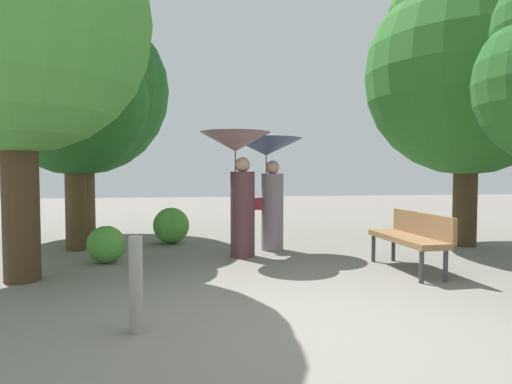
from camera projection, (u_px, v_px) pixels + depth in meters
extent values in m
plane|color=slate|center=(318.00, 325.00, 4.03)|extent=(40.00, 40.00, 0.00)
cylinder|color=#563338|center=(243.00, 214.00, 7.23)|extent=(0.40, 0.40, 1.42)
sphere|color=tan|center=(243.00, 165.00, 7.19)|extent=(0.25, 0.25, 0.25)
cylinder|color=#333338|center=(235.00, 176.00, 7.17)|extent=(0.02, 0.02, 0.82)
cone|color=gray|center=(235.00, 142.00, 7.14)|extent=(1.16, 1.16, 0.32)
cube|color=maroon|center=(258.00, 204.00, 7.30)|extent=(0.14, 0.10, 0.20)
cylinder|color=gray|center=(272.00, 212.00, 7.84)|extent=(0.39, 0.39, 1.38)
sphere|color=tan|center=(273.00, 167.00, 7.80)|extent=(0.25, 0.25, 0.25)
cylinder|color=#333338|center=(266.00, 178.00, 7.77)|extent=(0.02, 0.02, 0.80)
cone|color=#38476B|center=(266.00, 147.00, 7.75)|extent=(1.29, 1.29, 0.31)
cube|color=#333342|center=(259.00, 203.00, 7.76)|extent=(0.14, 0.10, 0.20)
cylinder|color=#38383D|center=(373.00, 248.00, 6.84)|extent=(0.06, 0.06, 0.44)
cylinder|color=#38383D|center=(393.00, 247.00, 6.91)|extent=(0.06, 0.06, 0.44)
cylinder|color=#38383D|center=(422.00, 266.00, 5.53)|extent=(0.06, 0.06, 0.44)
cylinder|color=#38383D|center=(446.00, 265.00, 5.60)|extent=(0.06, 0.06, 0.44)
cube|color=olive|center=(406.00, 239.00, 6.21)|extent=(0.50, 1.52, 0.08)
cube|color=olive|center=(422.00, 225.00, 6.24)|extent=(0.12, 1.50, 0.35)
cylinder|color=#42301E|center=(18.00, 108.00, 5.55)|extent=(0.45, 0.45, 4.46)
sphere|color=#4C9338|center=(16.00, 19.00, 5.50)|extent=(3.38, 3.38, 3.38)
cylinder|color=#4C3823|center=(75.00, 151.00, 7.78)|extent=(0.36, 0.36, 3.57)
sphere|color=#235B23|center=(74.00, 100.00, 7.74)|extent=(2.65, 2.65, 2.65)
sphere|color=#235B23|center=(73.00, 60.00, 7.71)|extent=(2.12, 2.12, 2.12)
cylinder|color=#42301E|center=(466.00, 132.00, 8.23)|extent=(0.43, 0.43, 4.33)
sphere|color=#2D6B28|center=(468.00, 74.00, 8.18)|extent=(3.80, 3.80, 3.80)
sphere|color=#2D6B28|center=(469.00, 27.00, 8.13)|extent=(3.04, 3.04, 3.04)
cylinder|color=brown|center=(84.00, 139.00, 9.32)|extent=(0.42, 0.42, 4.20)
sphere|color=#235B23|center=(83.00, 90.00, 9.27)|extent=(3.60, 3.60, 3.60)
sphere|color=#235B23|center=(82.00, 50.00, 9.22)|extent=(2.88, 2.88, 2.88)
sphere|color=#4C9338|center=(171.00, 225.00, 8.58)|extent=(0.71, 0.71, 0.71)
sphere|color=#4C9338|center=(106.00, 244.00, 6.75)|extent=(0.58, 0.58, 0.58)
cylinder|color=gray|center=(136.00, 285.00, 3.83)|extent=(0.12, 0.12, 0.86)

